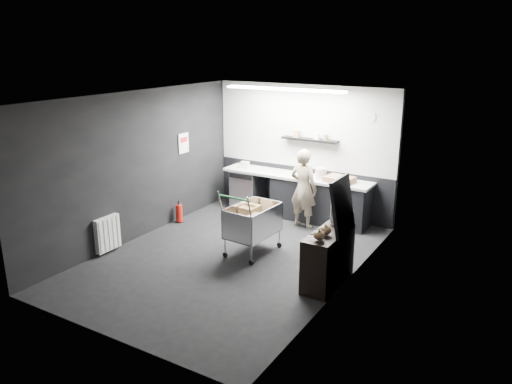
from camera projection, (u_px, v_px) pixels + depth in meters
The scene contains 22 objects.
floor at pixel (231, 258), 8.46m from camera, with size 5.50×5.50×0.00m, color black.
ceiling at pixel (228, 97), 7.68m from camera, with size 5.50×5.50×0.00m, color white.
wall_back at pixel (303, 151), 10.33m from camera, with size 5.50×5.50×0.00m, color black.
wall_front at pixel (98, 235), 5.81m from camera, with size 5.50×5.50×0.00m, color black.
wall_left at pixel (138, 166), 9.05m from camera, with size 5.50×5.50×0.00m, color black.
wall_right at pixel (346, 200), 7.09m from camera, with size 5.50×5.50×0.00m, color black.
kitchen_wall_panel at pixel (303, 127), 10.17m from camera, with size 3.95×0.02×1.70m, color beige.
dado_panel at pixel (302, 190), 10.56m from camera, with size 3.95×0.02×1.00m, color black.
floating_shelf at pixel (310, 140), 10.05m from camera, with size 1.20×0.22×0.04m, color black.
wall_clock at pixel (371, 117), 9.39m from camera, with size 0.20×0.20×0.03m, color silver.
poster at pixel (183, 143), 10.05m from camera, with size 0.02×0.30×0.40m, color white.
poster_red_band at pixel (184, 140), 10.03m from camera, with size 0.01×0.22×0.10m, color red.
radiator at pixel (107, 234), 8.57m from camera, with size 0.10×0.50×0.60m, color silver.
ceiling_strip at pixel (284, 89), 9.21m from camera, with size 2.40×0.20×0.04m, color white.
prep_counter at pixel (301, 197), 10.25m from camera, with size 3.20×0.61×0.90m.
person at pixel (303, 189), 9.66m from camera, with size 0.57×0.37×1.56m, color #C0B498.
shopping_cart at pixel (253, 223), 8.52m from camera, with size 0.67×1.06×1.14m.
sideboard at pixel (330, 250), 7.43m from camera, with size 0.47×1.11×1.66m.
fire_extinguisher at pixel (179, 212), 10.05m from camera, with size 0.13×0.13×0.44m.
cardboard_box at pixel (339, 179), 9.66m from camera, with size 0.54×0.41×0.11m, color #8D694B.
pink_tub at pixel (321, 173), 9.89m from camera, with size 0.22×0.22×0.22m, color beige.
white_container at pixel (245, 165), 10.71m from camera, with size 0.16×0.13×0.14m, color silver.
Camera 1 is at (4.35, -6.45, 3.52)m, focal length 35.00 mm.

